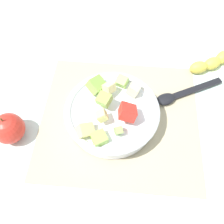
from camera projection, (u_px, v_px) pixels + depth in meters
ground_plane at (120, 119)px, 0.63m from camera, size 2.40×2.40×0.00m
placemat at (120, 118)px, 0.62m from camera, size 0.41×0.38×0.01m
salad_bowl at (112, 113)px, 0.59m from camera, size 0.24×0.24×0.10m
serving_spoon at (179, 95)px, 0.65m from camera, size 0.20×0.12×0.01m
whole_apple at (9, 128)px, 0.57m from camera, size 0.08×0.08×0.09m
banana_whole at (211, 63)px, 0.71m from camera, size 0.14×0.11×0.04m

